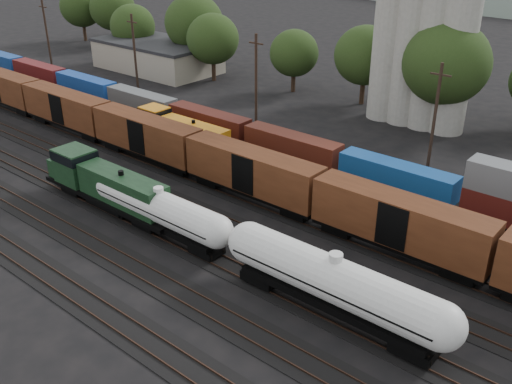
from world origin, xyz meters
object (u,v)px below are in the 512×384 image
Objects in this scene: green_locomotive at (103,182)px; orange_locomotive at (178,130)px; grain_silo at (421,38)px; tank_car_a at (160,208)px.

green_locomotive is 1.07× the size of orange_locomotive.
grain_silo is (17.28, 26.00, 8.96)m from orange_locomotive.
orange_locomotive is (-5.83, 15.00, -0.29)m from green_locomotive.
tank_car_a is 1.01× the size of orange_locomotive.
green_locomotive is at bearing -68.75° from orange_locomotive.
green_locomotive is 0.59× the size of grain_silo.
green_locomotive is at bearing -105.60° from grain_silo.
tank_car_a is 42.06m from grain_silo.
tank_car_a reaches higher than orange_locomotive.
tank_car_a is 20.40m from orange_locomotive.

